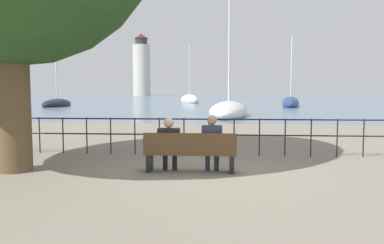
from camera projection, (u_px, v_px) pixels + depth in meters
The scene contains 11 objects.
ground_plane at pixel (190, 172), 8.42m from camera, with size 1000.00×1000.00×0.00m, color gray.
harbor_water at pixel (218, 94), 169.56m from camera, with size 600.00×300.00×0.01m.
park_bench at pixel (190, 153), 8.32m from camera, with size 2.05×0.45×0.90m.
seated_person_left at pixel (169, 142), 8.41m from camera, with size 0.49×0.35×1.22m.
seated_person_right at pixel (212, 141), 8.34m from camera, with size 0.45×0.35×1.29m.
promenade_railing at pixel (196, 131), 10.57m from camera, with size 14.88×0.04×1.05m.
sailboat_0 at pixel (57, 104), 42.68m from camera, with size 2.33×5.81×8.31m.
sailboat_1 at pixel (229, 111), 26.61m from camera, with size 3.57×8.53×10.85m.
sailboat_2 at pixel (291, 103), 42.68m from camera, with size 3.37×8.24×8.44m.
sailboat_4 at pixel (189, 100), 55.40m from camera, with size 4.10×6.58×9.12m.
harbor_lighthouse at pixel (142, 67), 134.71m from camera, with size 6.18×6.18×22.13m.
Camera 1 is at (0.64, -8.27, 1.83)m, focal length 35.00 mm.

